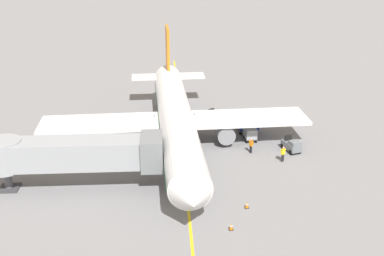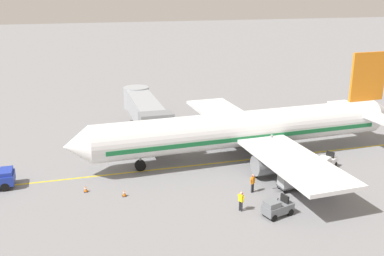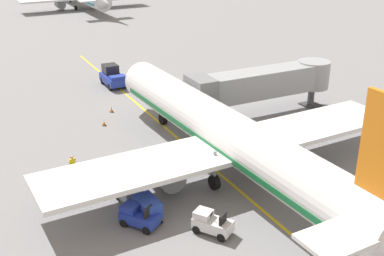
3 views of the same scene
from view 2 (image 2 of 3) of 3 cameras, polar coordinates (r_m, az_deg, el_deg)
The scene contains 14 objects.
ground_plane at distance 46.93m, azimuth 5.59°, elevation -4.25°, with size 400.00×400.00×0.00m, color slate.
gate_lead_in_line at distance 46.92m, azimuth 5.59°, elevation -4.24°, with size 0.24×80.00×0.01m, color gold.
parked_airliner at distance 46.98m, azimuth 7.04°, elevation -0.14°, with size 30.20×37.31×10.63m.
jet_bridge at distance 53.15m, azimuth -6.07°, elevation 2.30°, with size 16.07×3.50×4.98m.
baggage_tug_lead at distance 46.53m, azimuth 16.89°, elevation -4.21°, with size 2.39×2.74×1.62m.
baggage_tug_trailing at distance 36.39m, azimuth 10.87°, elevation -10.03°, with size 1.88×2.74×1.62m.
baggage_tug_spare at distance 42.11m, azimuth 16.44°, elevation -6.51°, with size 2.43×2.73×1.62m.
baggage_cart_front at distance 40.92m, azimuth 12.57°, elevation -6.55°, with size 1.46×2.94×1.58m.
baggage_cart_second_in_train at distance 42.45m, azimuth 15.44°, elevation -5.87°, with size 1.46×2.94×1.58m.
ground_crew_wing_walker at distance 39.88m, azimuth 7.80°, elevation -6.92°, with size 0.49×0.64×1.69m.
ground_crew_loader at distance 36.61m, azimuth 6.31°, elevation -9.20°, with size 0.68×0.41×1.69m.
ground_crew_marshaller at distance 42.83m, azimuth 8.27°, elevation -5.17°, with size 0.26×0.73×1.69m.
safety_cone_nose_left at distance 39.50m, azimuth -8.70°, elevation -8.28°, with size 0.36×0.36×0.59m.
safety_cone_nose_right at distance 40.95m, azimuth -13.50°, elevation -7.61°, with size 0.36×0.36×0.59m.
Camera 2 is at (-40.47, 16.17, 17.39)m, focal length 41.51 mm.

